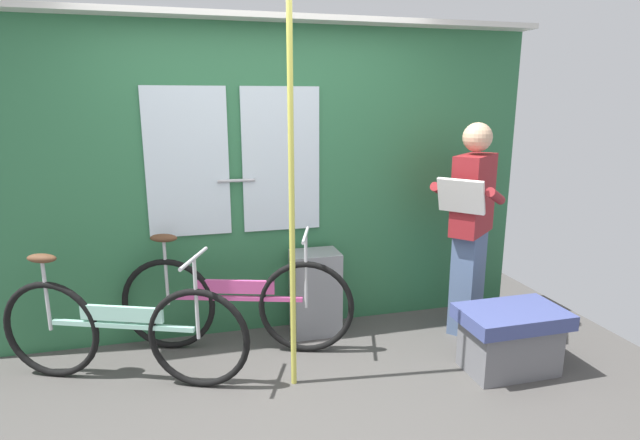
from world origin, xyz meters
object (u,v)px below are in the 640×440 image
object	(u,v)px
bench_seat_corner	(510,338)
trash_bin_by_wall	(315,293)
bicycle_near_door	(236,303)
handrail_pole	(292,208)
bicycle_leaning_behind	(122,330)
passenger_reading_newspaper	(471,225)

from	to	relation	value
bench_seat_corner	trash_bin_by_wall	bearing A→B (deg)	140.99
trash_bin_by_wall	bench_seat_corner	distance (m)	1.47
trash_bin_by_wall	bicycle_near_door	bearing A→B (deg)	-167.42
trash_bin_by_wall	bench_seat_corner	bearing A→B (deg)	-39.01
bicycle_near_door	handrail_pole	size ratio (longest dim) A/B	0.70
handrail_pole	bench_seat_corner	size ratio (longest dim) A/B	3.40
bicycle_leaning_behind	trash_bin_by_wall	xyz separation A→B (m)	(1.41, 0.40, -0.03)
passenger_reading_newspaper	bench_seat_corner	world-z (taller)	passenger_reading_newspaper
bicycle_leaning_behind	handrail_pole	world-z (taller)	handrail_pole
trash_bin_by_wall	passenger_reading_newspaper	bearing A→B (deg)	-13.12
bicycle_near_door	trash_bin_by_wall	bearing A→B (deg)	30.55
bicycle_near_door	bicycle_leaning_behind	bearing A→B (deg)	-143.73
bicycle_near_door	handrail_pole	distance (m)	1.04
handrail_pole	bicycle_leaning_behind	bearing A→B (deg)	163.91
bicycle_near_door	handrail_pole	bearing A→B (deg)	-42.76
passenger_reading_newspaper	bicycle_leaning_behind	bearing A→B (deg)	-37.51
bicycle_leaning_behind	bench_seat_corner	distance (m)	2.61
trash_bin_by_wall	bench_seat_corner	size ratio (longest dim) A/B	0.96
bicycle_leaning_behind	trash_bin_by_wall	world-z (taller)	bicycle_leaning_behind
bicycle_near_door	trash_bin_by_wall	size ratio (longest dim) A/B	2.47
handrail_pole	bench_seat_corner	world-z (taller)	handrail_pole
bicycle_leaning_behind	handrail_pole	size ratio (longest dim) A/B	0.67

